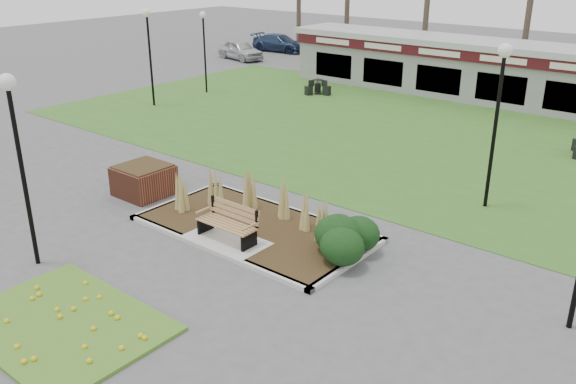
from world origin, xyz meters
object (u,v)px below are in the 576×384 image
Objects in this scene: car_black at (349,47)px; car_blue at (280,43)px; lamp_post_mid_left at (148,36)px; lamp_post_far_left at (204,34)px; car_silver at (240,50)px; food_pavilion at (513,74)px; park_bench at (229,222)px; bistro_set_a at (318,89)px; lamp_post_far_right at (500,91)px; brick_planter at (144,180)px; lamp_post_near_left at (15,129)px.

car_blue is (-5.67, -0.67, -0.15)m from car_black.
lamp_post_mid_left is at bearing 164.56° from car_black.
lamp_post_far_left is 10.72m from car_silver.
food_pavilion is 6.39× the size of car_silver.
park_bench is 0.41× the size of lamp_post_far_left.
food_pavilion is at bearing -111.36° from car_blue.
park_bench is 1.23× the size of bistro_set_a.
lamp_post_far_left is at bearing -144.76° from bistro_set_a.
lamp_post_far_left is (-17.62, 5.53, -0.44)m from lamp_post_far_right.
lamp_post_mid_left is (-13.30, -11.32, 1.83)m from food_pavilion.
park_bench is at bearing -148.17° from car_blue.
car_black reaches higher than brick_planter.
park_bench is 0.36× the size of lamp_post_far_right.
lamp_post_mid_left is at bearing 147.73° from park_bench.
lamp_post_near_left is (1.55, -4.50, 2.89)m from brick_planter.
lamp_post_far_right is 1.01× the size of car_black.
lamp_post_far_right is at bearing -17.43° from lamp_post_far_left.
bistro_set_a is (-5.75, 19.18, -3.10)m from lamp_post_near_left.
food_pavilion reaches higher than brick_planter.
lamp_post_far_right reaches higher than lamp_post_near_left.
lamp_post_far_right reaches higher than car_blue.
car_blue is (-5.98, 16.74, -2.68)m from lamp_post_mid_left.
lamp_post_near_left is at bearing -124.55° from lamp_post_far_right.
car_silver is (-14.77, 20.00, 0.18)m from brick_planter.
brick_planter is 15.27m from bistro_set_a.
lamp_post_far_left is 14.56m from car_blue.
brick_planter is 10.78m from lamp_post_far_right.
lamp_post_mid_left is at bearing -142.55° from car_silver.
lamp_post_near_left is at bearing -73.33° from bistro_set_a.
car_silver is 4.38m from car_blue.
car_silver is at bearing 176.90° from food_pavilion.
bistro_set_a is (4.82, 3.40, -2.77)m from lamp_post_far_left.
car_silver is (-19.17, 20.75, 0.07)m from park_bench.
food_pavilion is 5.16× the size of lamp_post_far_right.
lamp_post_far_right reaches higher than food_pavilion.
lamp_post_near_left is at bearing -156.03° from car_blue.
car_blue is at bearing 109.66° from lamp_post_mid_left.
brick_planter is 0.32× the size of lamp_post_near_left.
lamp_post_far_left is at bearing 138.10° from park_bench.
park_bench is 8.26m from lamp_post_far_right.
bistro_set_a is (-4.19, 14.68, -0.21)m from brick_planter.
lamp_post_far_left is at bearing 162.57° from lamp_post_far_right.
lamp_post_near_left is 16.02m from lamp_post_mid_left.
lamp_post_far_left is at bearing -134.54° from car_silver.
car_blue is (-16.43, 28.88, -2.74)m from lamp_post_near_left.
food_pavilion is at bearing 83.08° from lamp_post_near_left.
lamp_post_mid_left is (-10.45, 12.14, -0.06)m from lamp_post_near_left.
car_blue is (-10.68, 9.70, 0.36)m from bistro_set_a.
bistro_set_a is at bearing -170.66° from car_black.
car_black is (-9.21, 25.05, 0.30)m from brick_planter.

